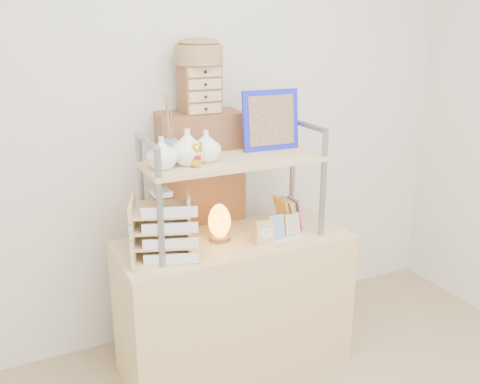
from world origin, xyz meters
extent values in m
cube|color=silver|center=(0.00, 1.70, 1.30)|extent=(3.40, 0.02, 2.60)
cube|color=tan|center=(0.00, 1.20, 0.38)|extent=(1.20, 0.50, 0.75)
cube|color=brown|center=(-0.03, 1.57, 0.68)|extent=(0.47, 0.29, 1.35)
cylinder|color=gray|center=(-0.43, 1.05, 1.02)|extent=(0.03, 0.03, 0.55)
cylinder|color=gray|center=(-0.43, 1.35, 1.02)|extent=(0.03, 0.03, 0.55)
cylinder|color=gray|center=(-0.43, 1.20, 1.30)|extent=(0.03, 0.30, 0.03)
cylinder|color=gray|center=(0.43, 1.05, 1.02)|extent=(0.03, 0.03, 0.55)
cylinder|color=gray|center=(0.43, 1.35, 1.02)|extent=(0.03, 0.03, 0.55)
cylinder|color=gray|center=(0.43, 1.20, 1.30)|extent=(0.03, 0.30, 0.03)
cube|color=tan|center=(0.00, 1.20, 1.16)|extent=(0.90, 0.34, 0.02)
imported|color=white|center=(-0.37, 1.18, 1.25)|extent=(0.14, 0.14, 0.15)
imported|color=white|center=(-0.24, 1.20, 1.26)|extent=(0.16, 0.16, 0.17)
imported|color=white|center=(-0.14, 1.22, 1.25)|extent=(0.14, 0.14, 0.15)
cylinder|color=#2550A4|center=(-0.28, 1.32, 1.22)|extent=(0.07, 0.07, 0.10)
cube|color=#151FC8|center=(0.26, 1.30, 1.33)|extent=(0.31, 0.06, 0.31)
cube|color=#543126|center=(0.26, 1.29, 1.33)|extent=(0.26, 0.04, 0.25)
cube|color=#DA5F8B|center=(0.36, 1.20, 0.83)|extent=(0.05, 0.12, 0.17)
cube|color=#619E4F|center=(0.34, 1.22, 0.83)|extent=(0.05, 0.12, 0.17)
cube|color=tan|center=(0.32, 1.20, 0.83)|extent=(0.06, 0.13, 0.17)
cube|color=gold|center=(0.30, 1.22, 0.83)|extent=(0.06, 0.14, 0.17)
cube|color=tan|center=(-0.39, 1.17, 0.76)|extent=(0.34, 0.33, 0.01)
cube|color=white|center=(-0.39, 1.04, 0.78)|extent=(0.24, 0.09, 0.05)
cube|color=tan|center=(-0.39, 1.17, 0.83)|extent=(0.34, 0.33, 0.01)
cube|color=white|center=(-0.39, 1.04, 0.86)|extent=(0.24, 0.09, 0.05)
cube|color=tan|center=(-0.39, 1.17, 0.91)|extent=(0.34, 0.33, 0.01)
cube|color=white|center=(-0.39, 1.04, 0.93)|extent=(0.24, 0.09, 0.05)
cube|color=tan|center=(-0.39, 1.17, 0.98)|extent=(0.34, 0.33, 0.01)
cube|color=white|center=(-0.39, 1.04, 1.01)|extent=(0.24, 0.09, 0.05)
cube|color=beige|center=(-0.39, 1.15, 1.07)|extent=(0.08, 0.08, 0.03)
cylinder|color=brown|center=(-0.07, 1.22, 0.76)|extent=(0.11, 0.11, 0.02)
ellipsoid|color=orange|center=(-0.07, 1.22, 0.86)|extent=(0.13, 0.12, 0.17)
cube|color=tan|center=(0.11, 1.07, 0.81)|extent=(0.09, 0.05, 0.12)
cylinder|color=white|center=(0.11, 1.05, 0.81)|extent=(0.06, 0.01, 0.06)
cube|color=white|center=(0.24, 1.09, 0.75)|extent=(0.19, 0.06, 0.01)
cube|color=#21459A|center=(0.19, 1.09, 0.82)|extent=(0.09, 0.03, 0.12)
cube|color=tan|center=(0.29, 1.10, 0.82)|extent=(0.09, 0.03, 0.11)
cube|color=brown|center=(-0.03, 1.55, 1.48)|extent=(0.20, 0.15, 0.25)
cube|color=tan|center=(-0.03, 1.47, 1.38)|extent=(0.18, 0.01, 0.05)
cube|color=tan|center=(-0.03, 1.47, 1.44)|extent=(0.18, 0.01, 0.05)
cube|color=tan|center=(-0.03, 1.47, 1.51)|extent=(0.18, 0.01, 0.05)
cube|color=tan|center=(-0.03, 1.47, 1.57)|extent=(0.18, 0.01, 0.05)
cylinder|color=olive|center=(-0.03, 1.55, 1.65)|extent=(0.25, 0.25, 0.10)
camera|label=1|loc=(-1.08, -1.09, 1.82)|focal=40.00mm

